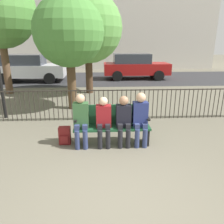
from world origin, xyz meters
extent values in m
plane|color=#605B4C|center=(0.00, 0.00, 0.00)|extent=(80.00, 80.00, 0.00)
cube|color=#194728|center=(0.00, 2.05, 0.42)|extent=(1.77, 0.45, 0.05)
cube|color=#194728|center=(0.00, 2.25, 0.69)|extent=(1.77, 0.05, 0.47)
cube|color=black|center=(-0.82, 2.05, 0.20)|extent=(0.06, 0.38, 0.40)
cube|color=black|center=(0.82, 2.05, 0.20)|extent=(0.06, 0.38, 0.40)
cube|color=black|center=(-0.82, 2.05, 0.65)|extent=(0.06, 0.38, 0.04)
cube|color=black|center=(0.82, 2.05, 0.65)|extent=(0.06, 0.38, 0.04)
cylinder|color=navy|center=(-0.79, 1.83, 0.23)|extent=(0.11, 0.11, 0.45)
cylinder|color=navy|center=(-0.61, 1.83, 0.23)|extent=(0.11, 0.11, 0.45)
cube|color=navy|center=(-0.79, 1.93, 0.50)|extent=(0.11, 0.20, 0.12)
cube|color=navy|center=(-0.61, 1.93, 0.50)|extent=(0.11, 0.20, 0.12)
cube|color=#335B33|center=(-0.70, 2.05, 0.74)|extent=(0.34, 0.22, 0.58)
sphere|color=tan|center=(-0.70, 2.03, 1.13)|extent=(0.20, 0.20, 0.20)
cylinder|color=black|center=(-0.28, 1.83, 0.23)|extent=(0.11, 0.11, 0.45)
cylinder|color=black|center=(-0.10, 1.83, 0.23)|extent=(0.11, 0.11, 0.45)
cube|color=black|center=(-0.28, 1.93, 0.50)|extent=(0.11, 0.20, 0.12)
cube|color=black|center=(-0.10, 1.93, 0.50)|extent=(0.11, 0.20, 0.12)
cube|color=maroon|center=(-0.19, 2.05, 0.71)|extent=(0.34, 0.22, 0.51)
sphere|color=beige|center=(-0.19, 2.03, 1.06)|extent=(0.19, 0.19, 0.19)
cylinder|color=black|center=(0.17, 1.83, 0.23)|extent=(0.11, 0.11, 0.45)
cylinder|color=black|center=(0.35, 1.83, 0.23)|extent=(0.11, 0.11, 0.45)
cube|color=black|center=(0.17, 1.93, 0.50)|extent=(0.11, 0.20, 0.12)
cube|color=black|center=(0.35, 1.93, 0.50)|extent=(0.11, 0.20, 0.12)
cube|color=black|center=(0.26, 2.05, 0.71)|extent=(0.34, 0.22, 0.52)
sphere|color=#A37556|center=(0.26, 2.03, 1.07)|extent=(0.21, 0.21, 0.21)
cylinder|color=navy|center=(0.56, 1.83, 0.23)|extent=(0.11, 0.11, 0.45)
cylinder|color=navy|center=(0.74, 1.83, 0.23)|extent=(0.11, 0.11, 0.45)
cube|color=navy|center=(0.56, 1.93, 0.50)|extent=(0.11, 0.20, 0.12)
cube|color=navy|center=(0.74, 1.93, 0.50)|extent=(0.11, 0.20, 0.12)
cube|color=navy|center=(0.65, 2.05, 0.74)|extent=(0.34, 0.22, 0.58)
sphere|color=tan|center=(0.65, 2.03, 1.14)|extent=(0.22, 0.22, 0.22)
cube|color=maroon|center=(-1.12, 2.13, 0.21)|extent=(0.27, 0.17, 0.42)
cube|color=maroon|center=(-1.12, 2.03, 0.15)|extent=(0.19, 0.04, 0.19)
cylinder|color=#2D2823|center=(-3.24, 3.80, 0.47)|extent=(0.02, 0.02, 0.95)
cylinder|color=#2D2823|center=(-3.10, 3.80, 0.47)|extent=(0.02, 0.02, 0.95)
cylinder|color=#2D2823|center=(-2.96, 3.80, 0.47)|extent=(0.02, 0.02, 0.95)
cylinder|color=#2D2823|center=(-2.82, 3.80, 0.47)|extent=(0.02, 0.02, 0.95)
cylinder|color=#2D2823|center=(-2.68, 3.80, 0.47)|extent=(0.02, 0.02, 0.95)
cylinder|color=#2D2823|center=(-2.54, 3.80, 0.47)|extent=(0.02, 0.02, 0.95)
cylinder|color=#2D2823|center=(-2.40, 3.80, 0.47)|extent=(0.02, 0.02, 0.95)
cylinder|color=#2D2823|center=(-2.26, 3.80, 0.47)|extent=(0.02, 0.02, 0.95)
cylinder|color=#2D2823|center=(-2.12, 3.80, 0.47)|extent=(0.02, 0.02, 0.95)
cylinder|color=#2D2823|center=(-1.98, 3.80, 0.47)|extent=(0.02, 0.02, 0.95)
cylinder|color=#2D2823|center=(-1.84, 3.80, 0.47)|extent=(0.02, 0.02, 0.95)
cylinder|color=#2D2823|center=(-1.70, 3.80, 0.47)|extent=(0.02, 0.02, 0.95)
cylinder|color=#2D2823|center=(-1.56, 3.80, 0.47)|extent=(0.02, 0.02, 0.95)
cylinder|color=#2D2823|center=(-1.42, 3.80, 0.47)|extent=(0.02, 0.02, 0.95)
cylinder|color=#2D2823|center=(-1.28, 3.80, 0.47)|extent=(0.02, 0.02, 0.95)
cylinder|color=#2D2823|center=(-1.14, 3.80, 0.47)|extent=(0.02, 0.02, 0.95)
cylinder|color=#2D2823|center=(-1.00, 3.80, 0.47)|extent=(0.02, 0.02, 0.95)
cylinder|color=#2D2823|center=(-0.86, 3.80, 0.47)|extent=(0.02, 0.02, 0.95)
cylinder|color=#2D2823|center=(-0.72, 3.80, 0.47)|extent=(0.02, 0.02, 0.95)
cylinder|color=#2D2823|center=(-0.58, 3.80, 0.47)|extent=(0.02, 0.02, 0.95)
cylinder|color=#2D2823|center=(-0.44, 3.80, 0.47)|extent=(0.02, 0.02, 0.95)
cylinder|color=#2D2823|center=(-0.30, 3.80, 0.47)|extent=(0.02, 0.02, 0.95)
cylinder|color=#2D2823|center=(-0.16, 3.80, 0.47)|extent=(0.02, 0.02, 0.95)
cylinder|color=#2D2823|center=(-0.02, 3.80, 0.47)|extent=(0.02, 0.02, 0.95)
cylinder|color=#2D2823|center=(0.12, 3.80, 0.47)|extent=(0.02, 0.02, 0.95)
cylinder|color=#2D2823|center=(0.26, 3.80, 0.47)|extent=(0.02, 0.02, 0.95)
cylinder|color=#2D2823|center=(0.40, 3.80, 0.47)|extent=(0.02, 0.02, 0.95)
cylinder|color=#2D2823|center=(0.54, 3.80, 0.47)|extent=(0.02, 0.02, 0.95)
cylinder|color=#2D2823|center=(0.68, 3.80, 0.47)|extent=(0.02, 0.02, 0.95)
cylinder|color=#2D2823|center=(0.82, 3.80, 0.47)|extent=(0.02, 0.02, 0.95)
cylinder|color=#2D2823|center=(0.96, 3.80, 0.47)|extent=(0.02, 0.02, 0.95)
cylinder|color=#2D2823|center=(1.10, 3.80, 0.47)|extent=(0.02, 0.02, 0.95)
cylinder|color=#2D2823|center=(1.24, 3.80, 0.47)|extent=(0.02, 0.02, 0.95)
cylinder|color=#2D2823|center=(1.38, 3.80, 0.47)|extent=(0.02, 0.02, 0.95)
cylinder|color=#2D2823|center=(1.52, 3.80, 0.47)|extent=(0.02, 0.02, 0.95)
cylinder|color=#2D2823|center=(1.66, 3.80, 0.47)|extent=(0.02, 0.02, 0.95)
cylinder|color=#2D2823|center=(1.80, 3.80, 0.47)|extent=(0.02, 0.02, 0.95)
cylinder|color=#2D2823|center=(1.94, 3.80, 0.47)|extent=(0.02, 0.02, 0.95)
cylinder|color=#2D2823|center=(2.08, 3.80, 0.47)|extent=(0.02, 0.02, 0.95)
cylinder|color=#2D2823|center=(2.22, 3.80, 0.47)|extent=(0.02, 0.02, 0.95)
cylinder|color=#2D2823|center=(2.36, 3.80, 0.47)|extent=(0.02, 0.02, 0.95)
cylinder|color=#2D2823|center=(2.50, 3.80, 0.47)|extent=(0.02, 0.02, 0.95)
cylinder|color=#2D2823|center=(2.64, 3.80, 0.47)|extent=(0.02, 0.02, 0.95)
cylinder|color=#2D2823|center=(2.78, 3.80, 0.47)|extent=(0.02, 0.02, 0.95)
cylinder|color=#2D2823|center=(2.92, 3.80, 0.47)|extent=(0.02, 0.02, 0.95)
cylinder|color=#2D2823|center=(3.06, 3.80, 0.47)|extent=(0.02, 0.02, 0.95)
cylinder|color=#2D2823|center=(3.20, 3.80, 0.47)|extent=(0.02, 0.02, 0.95)
cylinder|color=#2D2823|center=(3.34, 3.80, 0.47)|extent=(0.02, 0.02, 0.95)
cylinder|color=#2D2823|center=(3.48, 3.80, 0.47)|extent=(0.02, 0.02, 0.95)
cylinder|color=#2D2823|center=(3.62, 3.80, 0.47)|extent=(0.02, 0.02, 0.95)
cube|color=#2D2823|center=(0.00, 3.80, 0.93)|extent=(9.00, 0.03, 0.03)
cylinder|color=#4C3823|center=(-1.27, 5.10, 1.00)|extent=(0.31, 0.31, 2.01)
sphere|color=#478438|center=(-1.27, 5.10, 2.66)|extent=(2.36, 2.36, 2.36)
cylinder|color=#422D1E|center=(-0.76, 7.67, 1.04)|extent=(0.33, 0.33, 2.08)
sphere|color=#569342|center=(-0.76, 7.67, 2.93)|extent=(3.08, 3.08, 3.08)
cylinder|color=brown|center=(-4.54, 7.72, 1.37)|extent=(0.33, 0.33, 2.74)
cube|color=#2B2B2D|center=(0.00, 12.00, 0.00)|extent=(24.00, 6.00, 0.01)
cube|color=maroon|center=(2.13, 11.67, 0.67)|extent=(4.20, 1.70, 0.70)
cube|color=#2D333D|center=(1.82, 11.67, 1.32)|extent=(2.31, 1.56, 0.60)
cylinder|color=black|center=(3.43, 10.80, 0.32)|extent=(0.64, 0.20, 0.64)
cylinder|color=black|center=(3.43, 12.54, 0.32)|extent=(0.64, 0.20, 0.64)
cylinder|color=black|center=(0.83, 10.80, 0.32)|extent=(0.64, 0.20, 0.64)
cylinder|color=black|center=(0.83, 12.54, 0.32)|extent=(0.64, 0.20, 0.64)
cube|color=#B7B7BC|center=(-4.47, 10.98, 0.67)|extent=(4.20, 1.70, 0.70)
cube|color=#2D333D|center=(-4.78, 10.98, 1.32)|extent=(2.31, 1.56, 0.60)
cylinder|color=black|center=(-3.17, 10.11, 0.32)|extent=(0.64, 0.20, 0.64)
cylinder|color=black|center=(-3.17, 11.85, 0.32)|extent=(0.64, 0.20, 0.64)
cylinder|color=black|center=(-5.77, 10.11, 0.32)|extent=(0.64, 0.20, 0.64)
cylinder|color=black|center=(-5.77, 11.85, 0.32)|extent=(0.64, 0.20, 0.64)
camera|label=1|loc=(-0.27, -2.68, 2.32)|focal=35.00mm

